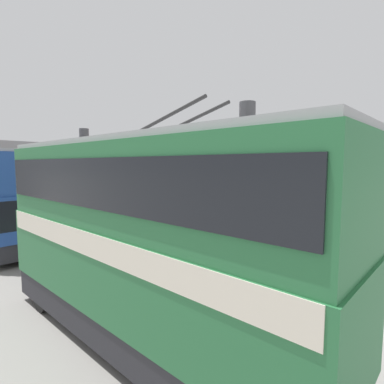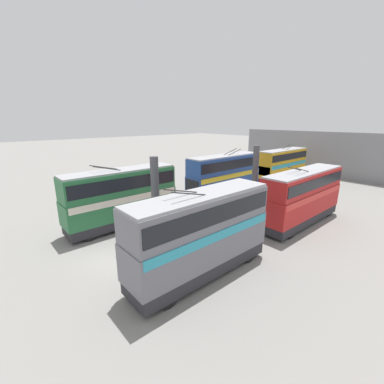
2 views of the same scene
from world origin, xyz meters
The scene contains 11 objects.
ground_plane centered at (0.00, 0.00, 0.00)m, with size 240.00×240.00×0.00m, color gray.
support_column_near centered at (3.43, 0.00, 3.29)m, with size 1.07×1.07×6.83m.
support_column_far centered at (15.64, 0.00, 3.29)m, with size 1.07×1.07×6.83m.
bus_left_near centered at (3.29, -5.12, 3.00)m, with size 9.70×2.54×5.88m.
bus_left_far centered at (15.86, -5.12, 2.82)m, with size 10.44×2.54×5.58m.
bus_right_near centered at (3.25, 5.12, 2.93)m, with size 10.03×2.54×5.80m.
person_by_right_row centered at (3.99, 3.23, 0.94)m, with size 0.46×0.32×1.76m.
person_aisle_midway centered at (7.81, -0.48, 0.97)m, with size 0.48×0.44×1.81m.
person_by_left_row centered at (2.84, -3.36, 0.84)m, with size 0.27×0.44×1.60m.
person_aisle_foreground centered at (0.69, 0.55, 0.98)m, with size 0.48×0.43×1.83m.
oil_drum centered at (11.19, 2.70, 0.47)m, with size 0.58×0.58×0.95m.
Camera 1 is at (-2.66, 9.60, 4.57)m, focal length 28.00 mm.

